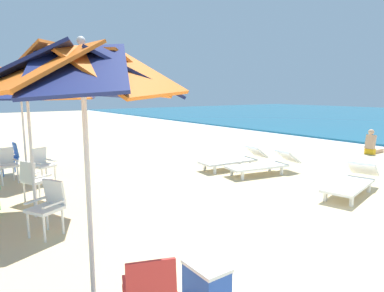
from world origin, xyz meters
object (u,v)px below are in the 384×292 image
(beach_umbrella_1, at_px, (26,86))
(beach_umbrella_2, at_px, (20,87))
(cooler_box, at_px, (206,281))
(plastic_chair_4, at_px, (42,163))
(beachgoer_seated, at_px, (372,146))
(beach_umbrella_0, at_px, (83,76))
(plastic_chair_3, at_px, (34,179))
(sun_lounger_1, at_px, (352,182))
(plastic_chair_2, at_px, (48,204))
(plastic_chair_5, at_px, (11,156))
(sun_lounger_2, at_px, (263,164))
(sun_lounger_3, at_px, (234,159))
(plastic_chair_6, at_px, (6,163))

(beach_umbrella_1, bearing_deg, beach_umbrella_2, 172.47)
(cooler_box, bearing_deg, plastic_chair_4, -176.84)
(plastic_chair_4, height_order, beachgoer_seated, beachgoer_seated)
(beach_umbrella_0, height_order, plastic_chair_3, beach_umbrella_0)
(plastic_chair_4, bearing_deg, sun_lounger_1, 46.41)
(plastic_chair_2, distance_m, plastic_chair_5, 4.84)
(beach_umbrella_1, bearing_deg, sun_lounger_2, 87.94)
(beach_umbrella_0, relative_size, beach_umbrella_1, 1.01)
(sun_lounger_2, relative_size, beachgoer_seated, 2.40)
(plastic_chair_2, distance_m, sun_lounger_1, 6.16)
(plastic_chair_5, xyz_separation_m, sun_lounger_3, (3.12, 5.41, -0.22))
(plastic_chair_2, bearing_deg, plastic_chair_6, -178.80)
(plastic_chair_3, bearing_deg, beachgoer_seated, 83.38)
(sun_lounger_1, bearing_deg, beach_umbrella_2, -136.72)
(sun_lounger_2, xyz_separation_m, beachgoer_seated, (0.17, 5.65, 0.01))
(plastic_chair_2, height_order, cooler_box, plastic_chair_2)
(beachgoer_seated, bearing_deg, sun_lounger_1, -67.77)
(plastic_chair_4, bearing_deg, beach_umbrella_1, -14.94)
(sun_lounger_3, bearing_deg, beach_umbrella_2, -115.62)
(plastic_chair_3, relative_size, sun_lounger_3, 0.39)
(plastic_chair_3, xyz_separation_m, plastic_chair_6, (-2.07, -0.23, 0.00))
(beach_umbrella_1, distance_m, plastic_chair_4, 3.13)
(sun_lounger_1, height_order, sun_lounger_3, same)
(beach_umbrella_0, distance_m, sun_lounger_3, 7.23)
(plastic_chair_4, height_order, plastic_chair_6, same)
(sun_lounger_3, relative_size, cooler_box, 4.39)
(beach_umbrella_1, relative_size, plastic_chair_2, 3.14)
(plastic_chair_2, xyz_separation_m, plastic_chair_6, (-3.93, -0.08, 0.00))
(plastic_chair_2, height_order, sun_lounger_2, plastic_chair_2)
(plastic_chair_2, xyz_separation_m, plastic_chair_5, (-4.84, 0.14, 0.00))
(beach_umbrella_2, bearing_deg, cooler_box, 4.60)
(beachgoer_seated, bearing_deg, beach_umbrella_1, -91.91)
(beach_umbrella_0, relative_size, plastic_chair_2, 3.17)
(beach_umbrella_1, distance_m, cooler_box, 4.40)
(beach_umbrella_1, height_order, sun_lounger_3, beach_umbrella_1)
(beach_umbrella_0, xyz_separation_m, plastic_chair_6, (-6.18, 0.02, -1.89))
(plastic_chair_4, bearing_deg, beachgoer_seated, 75.31)
(beach_umbrella_0, bearing_deg, sun_lounger_1, 95.55)
(beach_umbrella_1, bearing_deg, sun_lounger_1, 66.34)
(plastic_chair_6, relative_size, sun_lounger_1, 0.39)
(beach_umbrella_1, distance_m, sun_lounger_3, 6.00)
(beach_umbrella_0, height_order, cooler_box, beach_umbrella_0)
(plastic_chair_4, bearing_deg, cooler_box, 3.16)
(cooler_box, height_order, beachgoer_seated, beachgoer_seated)
(beach_umbrella_0, xyz_separation_m, cooler_box, (0.52, 1.07, -2.18))
(sun_lounger_1, bearing_deg, plastic_chair_4, -133.59)
(sun_lounger_1, bearing_deg, beach_umbrella_0, -84.45)
(plastic_chair_2, distance_m, sun_lounger_2, 5.78)
(plastic_chair_2, xyz_separation_m, cooler_box, (2.78, 0.97, -0.30))
(plastic_chair_3, bearing_deg, plastic_chair_5, -179.92)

